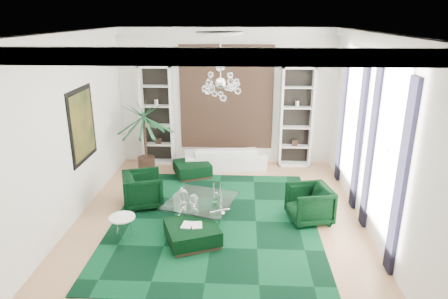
# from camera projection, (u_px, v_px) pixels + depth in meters

# --- Properties ---
(floor) EXTENTS (6.00, 7.00, 0.02)m
(floor) POSITION_uv_depth(u_px,v_px,m) (219.00, 219.00, 8.47)
(floor) COLOR tan
(floor) RESTS_ON ground
(ceiling) EXTENTS (6.00, 7.00, 0.02)m
(ceiling) POSITION_uv_depth(u_px,v_px,m) (218.00, 32.00, 7.24)
(ceiling) COLOR white
(ceiling) RESTS_ON ground
(wall_back) EXTENTS (6.00, 0.02, 3.80)m
(wall_back) POSITION_uv_depth(u_px,v_px,m) (227.00, 97.00, 11.17)
(wall_back) COLOR white
(wall_back) RESTS_ON ground
(wall_front) EXTENTS (6.00, 0.02, 3.80)m
(wall_front) POSITION_uv_depth(u_px,v_px,m) (199.00, 219.00, 4.53)
(wall_front) COLOR white
(wall_front) RESTS_ON ground
(wall_left) EXTENTS (0.02, 7.00, 3.80)m
(wall_left) POSITION_uv_depth(u_px,v_px,m) (69.00, 130.00, 8.00)
(wall_left) COLOR white
(wall_left) RESTS_ON ground
(wall_right) EXTENTS (0.02, 7.00, 3.80)m
(wall_right) POSITION_uv_depth(u_px,v_px,m) (374.00, 135.00, 7.71)
(wall_right) COLOR white
(wall_right) RESTS_ON ground
(crown_molding) EXTENTS (6.00, 7.00, 0.18)m
(crown_molding) POSITION_uv_depth(u_px,v_px,m) (218.00, 38.00, 7.28)
(crown_molding) COLOR white
(crown_molding) RESTS_ON ceiling
(ceiling_medallion) EXTENTS (0.90, 0.90, 0.05)m
(ceiling_medallion) POSITION_uv_depth(u_px,v_px,m) (219.00, 33.00, 7.54)
(ceiling_medallion) COLOR white
(ceiling_medallion) RESTS_ON ceiling
(tapestry) EXTENTS (2.50, 0.06, 2.80)m
(tapestry) POSITION_uv_depth(u_px,v_px,m) (226.00, 98.00, 11.13)
(tapestry) COLOR black
(tapestry) RESTS_ON wall_back
(shelving_left) EXTENTS (0.90, 0.38, 2.80)m
(shelving_left) POSITION_uv_depth(u_px,v_px,m) (157.00, 116.00, 11.24)
(shelving_left) COLOR white
(shelving_left) RESTS_ON floor
(shelving_right) EXTENTS (0.90, 0.38, 2.80)m
(shelving_right) POSITION_uv_depth(u_px,v_px,m) (296.00, 117.00, 11.05)
(shelving_right) COLOR white
(shelving_right) RESTS_ON floor
(painting) EXTENTS (0.04, 1.30, 1.60)m
(painting) POSITION_uv_depth(u_px,v_px,m) (83.00, 125.00, 8.58)
(painting) COLOR black
(painting) RESTS_ON wall_left
(window_near) EXTENTS (0.03, 1.10, 2.90)m
(window_near) POSITION_uv_depth(u_px,v_px,m) (388.00, 150.00, 6.86)
(window_near) COLOR white
(window_near) RESTS_ON wall_right
(curtain_near_a) EXTENTS (0.07, 0.30, 3.25)m
(curtain_near_a) POSITION_uv_depth(u_px,v_px,m) (401.00, 181.00, 6.20)
(curtain_near_a) COLOR black
(curtain_near_a) RESTS_ON floor
(curtain_near_b) EXTENTS (0.07, 0.30, 3.25)m
(curtain_near_b) POSITION_uv_depth(u_px,v_px,m) (371.00, 149.00, 7.68)
(curtain_near_b) COLOR black
(curtain_near_b) RESTS_ON floor
(window_far) EXTENTS (0.03, 1.10, 2.90)m
(window_far) POSITION_uv_depth(u_px,v_px,m) (353.00, 116.00, 9.13)
(window_far) COLOR white
(window_far) RESTS_ON wall_right
(curtain_far_a) EXTENTS (0.07, 0.30, 3.25)m
(curtain_far_a) POSITION_uv_depth(u_px,v_px,m) (359.00, 136.00, 8.47)
(curtain_far_a) COLOR black
(curtain_far_a) RESTS_ON floor
(curtain_far_b) EXTENTS (0.07, 0.30, 3.25)m
(curtain_far_b) POSITION_uv_depth(u_px,v_px,m) (342.00, 118.00, 9.95)
(curtain_far_b) COLOR black
(curtain_far_b) RESTS_ON floor
(rug) EXTENTS (4.20, 5.00, 0.02)m
(rug) POSITION_uv_depth(u_px,v_px,m) (214.00, 221.00, 8.35)
(rug) COLOR black
(rug) RESTS_ON floor
(sofa) EXTENTS (2.34, 1.21, 0.65)m
(sofa) POSITION_uv_depth(u_px,v_px,m) (225.00, 157.00, 11.15)
(sofa) COLOR white
(sofa) RESTS_ON floor
(armchair_left) EXTENTS (1.08, 1.06, 0.78)m
(armchair_left) POSITION_uv_depth(u_px,v_px,m) (143.00, 190.00, 8.92)
(armchair_left) COLOR black
(armchair_left) RESTS_ON floor
(armchair_right) EXTENTS (1.00, 0.98, 0.77)m
(armchair_right) POSITION_uv_depth(u_px,v_px,m) (309.00, 204.00, 8.26)
(armchair_right) COLOR black
(armchair_right) RESTS_ON floor
(coffee_table) EXTENTS (1.60, 1.60, 0.44)m
(coffee_table) POSITION_uv_depth(u_px,v_px,m) (201.00, 210.00, 8.37)
(coffee_table) COLOR white
(coffee_table) RESTS_ON floor
(ottoman_side) EXTENTS (1.14, 1.14, 0.39)m
(ottoman_side) POSITION_uv_depth(u_px,v_px,m) (192.00, 169.00, 10.63)
(ottoman_side) COLOR black
(ottoman_side) RESTS_ON floor
(ottoman_front) EXTENTS (1.20, 1.20, 0.37)m
(ottoman_front) POSITION_uv_depth(u_px,v_px,m) (192.00, 234.00, 7.51)
(ottoman_front) COLOR black
(ottoman_front) RESTS_ON floor
(book) EXTENTS (0.39, 0.26, 0.03)m
(book) POSITION_uv_depth(u_px,v_px,m) (192.00, 225.00, 7.44)
(book) COLOR white
(book) RESTS_ON ottoman_front
(side_table) EXTENTS (0.65, 0.65, 0.47)m
(side_table) POSITION_uv_depth(u_px,v_px,m) (123.00, 228.00, 7.60)
(side_table) COLOR white
(side_table) RESTS_ON floor
(palm) EXTENTS (2.06, 2.06, 2.52)m
(palm) POSITION_uv_depth(u_px,v_px,m) (144.00, 127.00, 10.60)
(palm) COLOR #184F29
(palm) RESTS_ON floor
(chandelier) EXTENTS (1.08, 1.08, 0.75)m
(chandelier) POSITION_uv_depth(u_px,v_px,m) (221.00, 83.00, 7.68)
(chandelier) COLOR white
(chandelier) RESTS_ON ceiling
(table_plant) EXTENTS (0.13, 0.11, 0.22)m
(table_plant) POSITION_uv_depth(u_px,v_px,m) (215.00, 201.00, 7.99)
(table_plant) COLOR #184F29
(table_plant) RESTS_ON coffee_table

